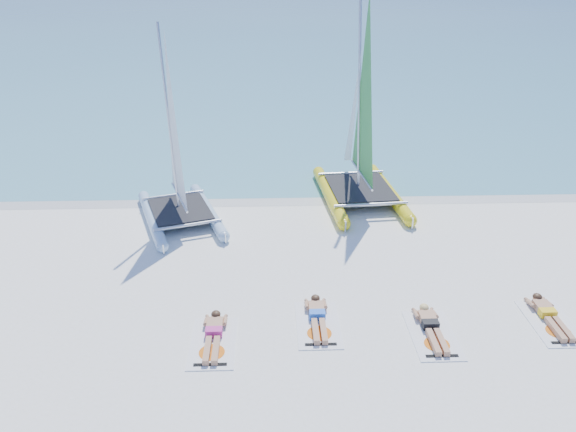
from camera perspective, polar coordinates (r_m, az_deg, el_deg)
The scene contains 13 objects.
ground at distance 14.91m, azimuth 3.03°, elevation -6.37°, with size 140.00×140.00×0.00m, color white.
sea at distance 76.12m, azimuth -1.10°, elevation 18.89°, with size 140.00×115.00×0.01m, color #77C2C6.
wet_sand_strip at distance 19.81m, azimuth 1.72°, elevation 1.87°, with size 140.00×1.40×0.01m, color silver.
catamaran_blue at distance 17.87m, azimuth -11.33°, elevation 5.13°, with size 3.51×4.99×6.19m.
catamaran_yellow at distance 19.58m, azimuth 7.26°, elevation 8.46°, with size 2.98×5.78×7.24m.
towel_a at distance 12.73m, azimuth -7.60°, elevation -12.63°, with size 1.00×1.85×0.02m, color white.
sunbather_a at distance 12.82m, azimuth -7.55°, elevation -11.72°, with size 0.37×1.73×0.26m.
towel_b at distance 13.18m, azimuth 3.07°, elevation -10.95°, with size 1.00×1.85×0.02m, color white.
sunbather_b at distance 13.28m, azimuth 3.01°, elevation -10.08°, with size 0.37×1.73×0.26m.
towel_c at distance 13.25m, azimuth 14.47°, elevation -11.61°, with size 1.00×1.85×0.02m, color white.
sunbather_c at distance 13.34m, azimuth 14.30°, elevation -10.75°, with size 0.37×1.73×0.26m.
towel_d at distance 14.56m, azimuth 25.17°, elevation -9.79°, with size 1.00×1.85×0.02m, color white.
sunbather_d at distance 14.64m, azimuth 24.93°, elevation -9.02°, with size 0.37×1.73×0.26m.
Camera 1 is at (-1.22, -12.72, 7.68)m, focal length 35.00 mm.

